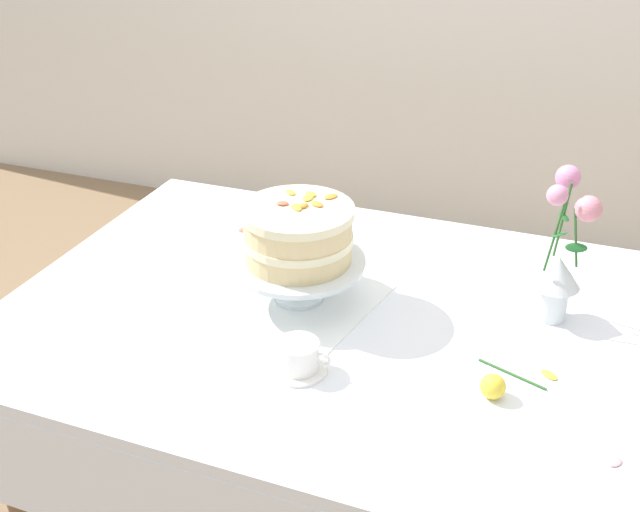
% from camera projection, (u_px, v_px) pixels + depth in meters
% --- Properties ---
extents(dining_table, '(1.40, 1.00, 0.74)m').
position_uv_depth(dining_table, '(330.00, 348.00, 1.55)').
color(dining_table, white).
rests_on(dining_table, ground).
extents(linen_napkin, '(0.38, 0.38, 0.00)m').
position_uv_depth(linen_napkin, '(299.00, 298.00, 1.55)').
color(linen_napkin, white).
rests_on(linen_napkin, dining_table).
extents(cake_stand, '(0.29, 0.29, 0.10)m').
position_uv_depth(cake_stand, '(299.00, 266.00, 1.51)').
color(cake_stand, silver).
rests_on(cake_stand, linen_napkin).
extents(layer_cake, '(0.24, 0.24, 0.13)m').
position_uv_depth(layer_cake, '(298.00, 233.00, 1.47)').
color(layer_cake, beige).
rests_on(layer_cake, cake_stand).
extents(flower_vase, '(0.11, 0.12, 0.33)m').
position_uv_depth(flower_vase, '(560.00, 261.00, 1.42)').
color(flower_vase, silver).
rests_on(flower_vase, dining_table).
extents(teacup, '(0.12, 0.11, 0.06)m').
position_uv_depth(teacup, '(299.00, 357.00, 1.32)').
color(teacup, white).
rests_on(teacup, dining_table).
extents(fallen_rose, '(0.13, 0.12, 0.05)m').
position_uv_depth(fallen_rose, '(494.00, 386.00, 1.26)').
color(fallen_rose, '#2D6028').
rests_on(fallen_rose, dining_table).
extents(loose_petal_0, '(0.04, 0.04, 0.00)m').
position_uv_depth(loose_petal_0, '(549.00, 375.00, 1.32)').
color(loose_petal_0, yellow).
rests_on(loose_petal_0, dining_table).
extents(loose_petal_1, '(0.03, 0.03, 0.00)m').
position_uv_depth(loose_petal_1, '(615.00, 462.00, 1.13)').
color(loose_petal_1, pink).
rests_on(loose_petal_1, dining_table).
extents(loose_petal_2, '(0.05, 0.04, 0.00)m').
position_uv_depth(loose_petal_2, '(246.00, 230.00, 1.84)').
color(loose_petal_2, '#E56B51').
rests_on(loose_petal_2, dining_table).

